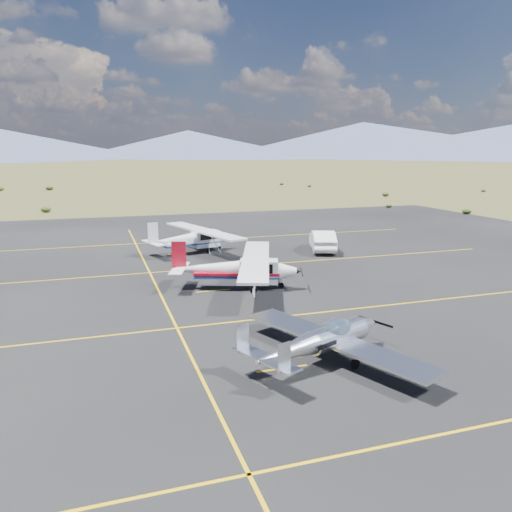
{
  "coord_description": "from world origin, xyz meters",
  "views": [
    {
      "loc": [
        -9.25,
        -19.52,
        7.93
      ],
      "look_at": [
        -0.01,
        8.76,
        1.6
      ],
      "focal_mm": 35.0,
      "sensor_mm": 36.0,
      "label": 1
    }
  ],
  "objects": [
    {
      "name": "aircraft_low_wing",
      "position": [
        -1.3,
        -3.44,
        0.91
      ],
      "size": [
        6.49,
        8.61,
        1.91
      ],
      "rotation": [
        0.0,
        0.0,
        0.39
      ],
      "color": "silver",
      "rests_on": "apron"
    },
    {
      "name": "apron",
      "position": [
        0.0,
        7.0,
        0.0
      ],
      "size": [
        72.0,
        72.0,
        0.02
      ],
      "primitive_type": "cube",
      "color": "black",
      "rests_on": "ground"
    },
    {
      "name": "aircraft_plain",
      "position": [
        -2.09,
        18.64,
        1.18
      ],
      "size": [
        7.1,
        10.4,
        2.65
      ],
      "rotation": [
        0.0,
        0.0,
        0.3
      ],
      "color": "silver",
      "rests_on": "apron"
    },
    {
      "name": "ground",
      "position": [
        0.0,
        0.0,
        0.0
      ],
      "size": [
        1600.0,
        1600.0,
        0.0
      ],
      "primitive_type": "plane",
      "color": "#383D1C",
      "rests_on": "ground"
    },
    {
      "name": "aircraft_cessna",
      "position": [
        -1.57,
        7.56,
        1.23
      ],
      "size": [
        7.61,
        10.75,
        2.77
      ],
      "rotation": [
        0.0,
        0.0,
        -0.34
      ],
      "color": "silver",
      "rests_on": "apron"
    },
    {
      "name": "sedan",
      "position": [
        8.06,
        16.25,
        0.84
      ],
      "size": [
        3.31,
        5.33,
        1.66
      ],
      "primitive_type": "imported",
      "rotation": [
        0.0,
        0.0,
        2.81
      ],
      "color": "white",
      "rests_on": "apron"
    }
  ]
}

